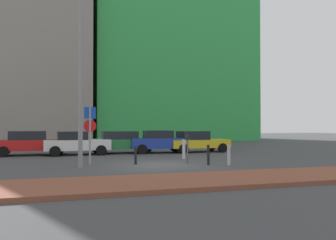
% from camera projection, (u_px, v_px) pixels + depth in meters
% --- Properties ---
extents(ground_plane, '(120.00, 120.00, 0.00)m').
position_uv_depth(ground_plane, '(157.00, 165.00, 16.43)').
color(ground_plane, '#424244').
extents(sidewalk_brick, '(40.00, 3.03, 0.14)m').
position_uv_depth(sidewalk_brick, '(200.00, 181.00, 11.25)').
color(sidewalk_brick, brown).
rests_on(sidewalk_brick, ground).
extents(parked_car_red, '(4.66, 2.25, 1.51)m').
position_uv_depth(parked_car_red, '(31.00, 143.00, 21.77)').
color(parked_car_red, red).
rests_on(parked_car_red, ground).
extents(parked_car_white, '(4.13, 2.09, 1.48)m').
position_uv_depth(parked_car_white, '(76.00, 143.00, 21.93)').
color(parked_car_white, white).
rests_on(parked_car_white, ground).
extents(parked_car_green, '(4.30, 2.06, 1.47)m').
position_uv_depth(parked_car_green, '(122.00, 142.00, 23.38)').
color(parked_car_green, '#237238').
rests_on(parked_car_green, ground).
extents(parked_car_blue, '(4.01, 2.06, 1.52)m').
position_uv_depth(parked_car_blue, '(159.00, 141.00, 23.60)').
color(parked_car_blue, '#1E389E').
rests_on(parked_car_blue, ground).
extents(parked_car_yellow, '(4.32, 2.13, 1.47)m').
position_uv_depth(parked_car_yellow, '(197.00, 141.00, 24.32)').
color(parked_car_yellow, gold).
rests_on(parked_car_yellow, ground).
extents(parking_sign_post, '(0.60, 0.11, 2.77)m').
position_uv_depth(parking_sign_post, '(90.00, 128.00, 16.54)').
color(parking_sign_post, gray).
rests_on(parking_sign_post, ground).
extents(parking_meter, '(0.18, 0.14, 1.46)m').
position_uv_depth(parking_meter, '(188.00, 144.00, 16.89)').
color(parking_meter, '#4C4C51').
rests_on(parking_meter, ground).
extents(street_lamp, '(0.70, 0.36, 8.53)m').
position_uv_depth(street_lamp, '(81.00, 57.00, 15.36)').
color(street_lamp, gray).
rests_on(street_lamp, ground).
extents(traffic_bollard_near, '(0.15, 0.15, 0.95)m').
position_uv_depth(traffic_bollard_near, '(229.00, 155.00, 16.12)').
color(traffic_bollard_near, '#B7B7BC').
rests_on(traffic_bollard_near, ground).
extents(traffic_bollard_mid, '(0.13, 0.13, 0.88)m').
position_uv_depth(traffic_bollard_mid, '(136.00, 155.00, 16.59)').
color(traffic_bollard_mid, black).
rests_on(traffic_bollard_mid, ground).
extents(traffic_bollard_far, '(0.13, 0.13, 0.95)m').
position_uv_depth(traffic_bollard_far, '(208.00, 155.00, 16.38)').
color(traffic_bollard_far, black).
rests_on(traffic_bollard_far, ground).
extents(traffic_bollard_edge, '(0.18, 0.18, 1.08)m').
position_uv_depth(traffic_bollard_edge, '(184.00, 149.00, 19.41)').
color(traffic_bollard_edge, '#B7B7BC').
rests_on(traffic_bollard_edge, ground).
extents(building_colorful_midrise, '(19.94, 17.36, 28.91)m').
position_uv_depth(building_colorful_midrise, '(164.00, 36.00, 48.53)').
color(building_colorful_midrise, green).
rests_on(building_colorful_midrise, ground).
extents(building_under_construction, '(15.23, 15.27, 24.79)m').
position_uv_depth(building_under_construction, '(22.00, 36.00, 40.89)').
color(building_under_construction, gray).
rests_on(building_under_construction, ground).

